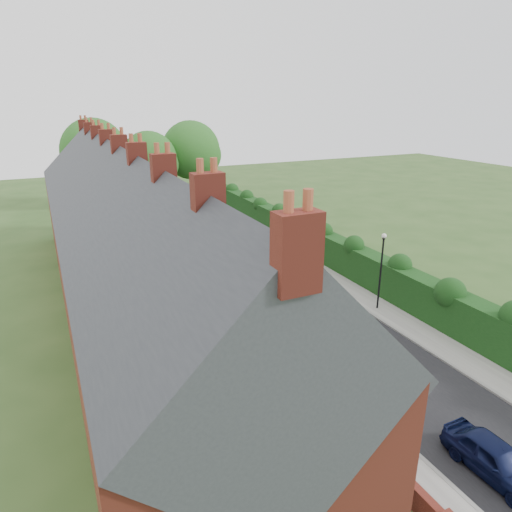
{
  "coord_description": "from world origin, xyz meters",
  "views": [
    {
      "loc": [
        -15.12,
        -17.01,
        13.06
      ],
      "look_at": [
        -1.93,
        11.22,
        2.2
      ],
      "focal_mm": 32.0,
      "sensor_mm": 36.0,
      "label": 1
    }
  ],
  "objects": [
    {
      "name": "terrace_row",
      "position": [
        -10.87,
        9.98,
        4.47
      ],
      "size": [
        9.05,
        40.5,
        11.5
      ],
      "color": "maroon",
      "rests_on": "ground"
    },
    {
      "name": "car_extra_far",
      "position": [
        -2.87,
        39.36,
        0.75
      ],
      "size": [
        1.96,
        4.48,
        1.5
      ],
      "primitive_type": "imported",
      "rotation": [
        0.0,
        0.0,
        0.04
      ],
      "color": "tan",
      "rests_on": "ground"
    },
    {
      "name": "car_red",
      "position": [
        -2.32,
        20.06,
        0.81
      ],
      "size": [
        2.89,
        5.16,
        1.61
      ],
      "primitive_type": "imported",
      "rotation": [
        0.0,
        0.0,
        -0.26
      ],
      "color": "maroon",
      "rests_on": "ground"
    },
    {
      "name": "car_navy",
      "position": [
        -1.68,
        -8.76,
        0.68
      ],
      "size": [
        1.69,
        4.02,
        1.36
      ],
      "primitive_type": "imported",
      "rotation": [
        0.0,
        0.0,
        0.02
      ],
      "color": "black",
      "rests_on": "ground"
    },
    {
      "name": "car_silver_b",
      "position": [
        -2.04,
        2.34,
        0.76
      ],
      "size": [
        3.7,
        5.91,
        1.52
      ],
      "primitive_type": "imported",
      "rotation": [
        0.0,
        0.0,
        0.23
      ],
      "color": "#94979A",
      "rests_on": "ground"
    },
    {
      "name": "hedge",
      "position": [
        5.4,
        11.0,
        1.6
      ],
      "size": [
        2.1,
        58.0,
        2.85
      ],
      "color": "black",
      "rests_on": "ground"
    },
    {
      "name": "pavement_hedge_side",
      "position": [
        3.6,
        11.0,
        0.06
      ],
      "size": [
        2.2,
        58.0,
        0.12
      ],
      "primitive_type": "cube",
      "color": "gray",
      "rests_on": "ground"
    },
    {
      "name": "car_grey",
      "position": [
        -3.0,
        29.4,
        0.79
      ],
      "size": [
        3.19,
        5.77,
        1.58
      ],
      "primitive_type": "imported",
      "rotation": [
        0.0,
        0.0,
        -0.19
      ],
      "color": "slate",
      "rests_on": "ground"
    },
    {
      "name": "car_white",
      "position": [
        -2.49,
        8.82,
        0.79
      ],
      "size": [
        3.53,
        5.86,
        1.59
      ],
      "primitive_type": "imported",
      "rotation": [
        0.0,
        0.0,
        0.25
      ],
      "color": "white",
      "rests_on": "ground"
    },
    {
      "name": "car_beige",
      "position": [
        -1.99,
        26.38,
        0.78
      ],
      "size": [
        2.75,
        5.66,
        1.55
      ],
      "primitive_type": "imported",
      "rotation": [
        0.0,
        0.0,
        0.03
      ],
      "color": "tan",
      "rests_on": "ground"
    },
    {
      "name": "tree_far_back",
      "position": [
        -8.59,
        43.08,
        6.62
      ],
      "size": [
        8.4,
        8.0,
        10.82
      ],
      "color": "#332316",
      "rests_on": "ground"
    },
    {
      "name": "garden_wall_row",
      "position": [
        -5.35,
        10.0,
        0.46
      ],
      "size": [
        0.35,
        40.35,
        1.1
      ],
      "color": "maroon",
      "rests_on": "ground"
    },
    {
      "name": "car_silver_a",
      "position": [
        -2.0,
        -1.23,
        0.72
      ],
      "size": [
        2.26,
        4.55,
        1.44
      ],
      "primitive_type": "imported",
      "rotation": [
        0.0,
        0.0,
        0.18
      ],
      "color": "#AFAEB3",
      "rests_on": "ground"
    },
    {
      "name": "horse",
      "position": [
        0.94,
        9.77,
        0.7
      ],
      "size": [
        1.09,
        1.79,
        1.41
      ],
      "primitive_type": "imported",
      "rotation": [
        0.0,
        0.0,
        3.35
      ],
      "color": "#49351A",
      "rests_on": "ground"
    },
    {
      "name": "ground",
      "position": [
        0.0,
        0.0,
        0.0
      ],
      "size": [
        140.0,
        140.0,
        0.0
      ],
      "primitive_type": "plane",
      "color": "#2D4C1E",
      "rests_on": "ground"
    },
    {
      "name": "lamppost",
      "position": [
        3.4,
        4.0,
        3.3
      ],
      "size": [
        0.32,
        0.32,
        5.16
      ],
      "color": "black",
      "rests_on": "ground"
    },
    {
      "name": "car_green",
      "position": [
        -2.59,
        12.6,
        0.74
      ],
      "size": [
        2.23,
        4.54,
        1.49
      ],
      "primitive_type": "imported",
      "rotation": [
        0.0,
        0.0,
        -0.11
      ],
      "color": "black",
      "rests_on": "ground"
    },
    {
      "name": "horse_cart",
      "position": [
        0.94,
        11.57,
        1.27
      ],
      "size": [
        1.4,
        3.09,
        2.23
      ],
      "color": "black",
      "rests_on": "ground"
    },
    {
      "name": "tree_far_left",
      "position": [
        -2.65,
        40.08,
        5.71
      ],
      "size": [
        7.14,
        6.8,
        9.29
      ],
      "color": "#332316",
      "rests_on": "ground"
    },
    {
      "name": "car_black",
      "position": [
        -2.61,
        38.6,
        0.75
      ],
      "size": [
        2.55,
        4.63,
        1.49
      ],
      "primitive_type": "imported",
      "rotation": [
        0.0,
        0.0,
        0.19
      ],
      "color": "black",
      "rests_on": "ground"
    },
    {
      "name": "road",
      "position": [
        -0.5,
        11.0,
        0.01
      ],
      "size": [
        6.0,
        58.0,
        0.02
      ],
      "primitive_type": "cube",
      "color": "black",
      "rests_on": "ground"
    },
    {
      "name": "tree_far_right",
      "position": [
        3.39,
        42.08,
        6.31
      ],
      "size": [
        7.98,
        7.6,
        10.31
      ],
      "color": "#332316",
      "rests_on": "ground"
    },
    {
      "name": "kerb_house_side",
      "position": [
        -3.55,
        11.0,
        0.07
      ],
      "size": [
        0.18,
        58.0,
        0.13
      ],
      "primitive_type": "cube",
      "color": "gray",
      "rests_on": "ground"
    },
    {
      "name": "kerb_hedge_side",
      "position": [
        2.55,
        11.0,
        0.07
      ],
      "size": [
        0.18,
        58.0,
        0.13
      ],
      "primitive_type": "cube",
      "color": "gray",
      "rests_on": "ground"
    },
    {
      "name": "pavement_house_side",
      "position": [
        -4.35,
        11.0,
        0.06
      ],
      "size": [
        1.7,
        58.0,
        0.12
      ],
      "primitive_type": "cube",
      "color": "gray",
      "rests_on": "ground"
    }
  ]
}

